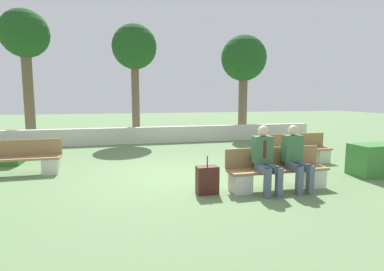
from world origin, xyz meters
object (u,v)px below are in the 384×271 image
tree_center_left (134,49)px  tree_center_right (244,60)px  bench_front (277,173)px  person_seated_woman (295,155)px  tree_leftmost (25,39)px  suitcase (207,180)px  person_seated_man (265,156)px  bench_left_side (17,162)px  bench_right_side (295,152)px

tree_center_left → tree_center_right: tree_center_left is taller
bench_front → person_seated_woman: bearing=-24.4°
tree_leftmost → tree_center_left: tree_leftmost is taller
bench_front → tree_leftmost: 11.34m
bench_front → tree_center_right: bearing=70.7°
tree_leftmost → suitcase: bearing=-58.4°
person_seated_man → tree_leftmost: 11.11m
suitcase → tree_leftmost: 10.54m
person_seated_man → person_seated_woman: size_ratio=1.00×
bench_left_side → tree_center_right: size_ratio=0.41×
tree_center_left → tree_leftmost: bearing=-179.5°
bench_front → suitcase: (-1.48, 0.03, -0.05)m
person_seated_man → tree_center_left: bearing=102.5°
bench_front → suitcase: 1.48m
tree_leftmost → tree_center_left: bearing=0.5°
suitcase → person_seated_woman: bearing=-5.5°
bench_front → tree_leftmost: (-6.60, 8.36, 3.89)m
person_seated_woman → tree_leftmost: size_ratio=0.24×
person_seated_man → tree_leftmost: bearing=126.3°
tree_center_left → suitcase: bearing=-84.7°
person_seated_woman → tree_leftmost: tree_leftmost is taller
bench_right_side → tree_leftmost: size_ratio=0.39×
person_seated_woman → tree_center_right: tree_center_right is taller
bench_left_side → person_seated_woman: (5.81, -2.68, 0.39)m
tree_center_left → tree_center_right: size_ratio=1.04×
bench_right_side → person_seated_man: 3.02m
person_seated_woman → bench_right_side: bearing=56.3°
tree_center_right → bench_front: bearing=-109.3°
bench_left_side → tree_center_right: 10.77m
bench_front → suitcase: bench_front is taller
bench_left_side → bench_right_side: (7.24, -0.55, 0.00)m
bench_right_side → person_seated_woman: 2.60m
person_seated_woman → bench_front: bearing=155.6°
tree_center_right → person_seated_woman: bearing=-107.1°
person_seated_woman → tree_center_left: (-2.57, 8.54, 3.25)m
person_seated_man → bench_front: bearing=21.6°
bench_left_side → person_seated_man: person_seated_man is taller
bench_front → person_seated_man: (-0.36, -0.14, 0.39)m
bench_right_side → tree_leftmost: (-8.34, 6.36, 3.90)m
person_seated_woman → person_seated_man: bearing=179.9°
bench_left_side → suitcase: bench_left_side is taller
bench_front → person_seated_man: size_ratio=1.61×
tree_center_left → tree_center_right: 5.20m
tree_leftmost → tree_center_right: tree_leftmost is taller
bench_right_side → person_seated_woman: size_ratio=1.59×
person_seated_man → suitcase: 1.22m
bench_front → tree_center_left: 9.42m
bench_front → tree_leftmost: bearing=128.3°
person_seated_man → tree_center_left: size_ratio=0.26×
bench_front → tree_leftmost: tree_leftmost is taller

